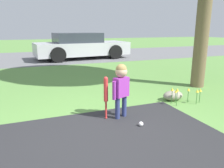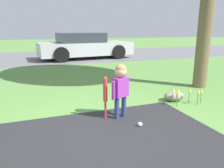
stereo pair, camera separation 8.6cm
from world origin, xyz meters
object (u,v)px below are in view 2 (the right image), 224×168
object	(u,v)px
child	(121,83)
sports_ball	(140,124)
baseball_bat	(105,92)
parked_car	(84,46)

from	to	relation	value
child	sports_ball	size ratio (longest dim) A/B	12.51
baseball_bat	parked_car	xyz separation A→B (m)	(1.46, 7.55, 0.14)
baseball_bat	parked_car	distance (m)	7.69
sports_ball	parked_car	bearing A→B (deg)	82.47
parked_car	sports_ball	bearing A→B (deg)	-101.88
child	parked_car	world-z (taller)	parked_car
child	baseball_bat	distance (m)	0.28
sports_ball	parked_car	world-z (taller)	parked_car
baseball_bat	sports_ball	distance (m)	0.75
baseball_bat	sports_ball	world-z (taller)	baseball_bat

